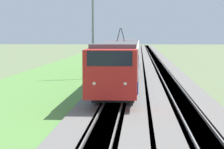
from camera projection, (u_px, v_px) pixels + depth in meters
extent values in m
cube|color=slate|center=(127.00, 70.00, 52.91)|extent=(240.00, 4.40, 0.30)
cube|color=slate|center=(161.00, 70.00, 52.65)|extent=(240.00, 4.40, 0.30)
cube|color=#4C4238|center=(127.00, 70.00, 52.91)|extent=(240.00, 1.57, 0.30)
cube|color=gray|center=(122.00, 68.00, 52.92)|extent=(240.00, 0.07, 0.15)
cube|color=gray|center=(131.00, 68.00, 52.86)|extent=(240.00, 0.07, 0.15)
cube|color=#4C4238|center=(161.00, 70.00, 52.65)|extent=(240.00, 1.57, 0.30)
cube|color=gray|center=(157.00, 69.00, 52.66)|extent=(240.00, 0.07, 0.15)
cube|color=gray|center=(166.00, 69.00, 52.59)|extent=(240.00, 0.07, 0.15)
cube|color=#5B8E42|center=(77.00, 71.00, 53.30)|extent=(240.00, 11.86, 0.12)
cube|color=red|center=(111.00, 74.00, 23.88)|extent=(2.21, 2.86, 2.65)
cube|color=black|center=(111.00, 58.00, 23.47)|extent=(1.59, 2.38, 0.79)
sphere|color=#F2EAC6|center=(94.00, 83.00, 22.92)|extent=(0.20, 0.20, 0.20)
sphere|color=#F2EAC6|center=(125.00, 84.00, 22.82)|extent=(0.20, 0.20, 0.20)
cube|color=navy|center=(119.00, 75.00, 33.57)|extent=(17.11, 2.98, 0.74)
cube|color=silver|center=(119.00, 58.00, 33.45)|extent=(17.11, 2.98, 1.90)
cube|color=black|center=(119.00, 56.00, 33.44)|extent=(15.74, 3.00, 0.80)
cube|color=#515156|center=(119.00, 44.00, 33.35)|extent=(17.11, 2.74, 0.25)
cube|color=black|center=(119.00, 83.00, 33.63)|extent=(16.25, 2.53, 0.55)
cylinder|color=black|center=(105.00, 93.00, 26.94)|extent=(0.86, 0.12, 0.86)
cylinder|color=black|center=(123.00, 93.00, 26.87)|extent=(0.86, 0.12, 0.86)
cube|color=navy|center=(127.00, 60.00, 52.27)|extent=(19.32, 2.98, 0.74)
cube|color=silver|center=(127.00, 49.00, 52.15)|extent=(19.32, 2.98, 1.90)
cube|color=black|center=(127.00, 48.00, 52.14)|extent=(17.78, 3.00, 0.80)
cube|color=#515156|center=(127.00, 40.00, 52.05)|extent=(19.32, 2.74, 0.25)
cube|color=black|center=(127.00, 66.00, 52.33)|extent=(18.36, 2.53, 0.55)
cylinder|color=black|center=(119.00, 35.00, 35.85)|extent=(0.06, 0.33, 1.08)
cylinder|color=black|center=(123.00, 35.00, 35.83)|extent=(0.06, 0.33, 1.08)
cube|color=black|center=(114.00, 107.00, 26.98)|extent=(0.10, 0.10, 0.00)
cylinder|color=slate|center=(93.00, 34.00, 42.66)|extent=(0.22, 0.22, 9.10)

